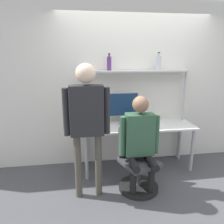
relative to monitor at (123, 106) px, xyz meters
name	(u,v)px	position (x,y,z in m)	size (l,w,h in m)	color
ground_plane	(142,177)	(0.21, -0.48, -1.03)	(12.00, 12.00, 0.00)	#4C4C51
wall_back	(134,85)	(0.21, 0.19, 0.32)	(8.00, 0.06, 2.70)	silver
desk	(138,130)	(0.21, -0.15, -0.37)	(1.82, 0.62, 0.75)	silver
shelf_unit	(136,85)	(0.21, 0.02, 0.35)	(1.73, 0.25, 1.62)	silver
monitor	(123,106)	(0.00, 0.00, 0.00)	(0.50, 0.20, 0.51)	#B7B7BC
laptop	(135,123)	(0.15, -0.19, -0.23)	(0.28, 0.22, 0.22)	silver
cell_phone	(151,126)	(0.40, -0.25, -0.28)	(0.07, 0.15, 0.01)	silver
office_chair	(137,171)	(0.06, -0.73, -0.77)	(0.59, 0.59, 0.89)	black
person_seated	(140,138)	(0.08, -0.78, -0.25)	(0.55, 0.47, 1.34)	black
person_standing	(87,115)	(-0.62, -0.81, 0.10)	(0.58, 0.24, 1.76)	#4C473D
bottle_clear	(158,62)	(0.57, 0.02, 0.70)	(0.08, 0.08, 0.28)	silver
bottle_purple	(109,63)	(-0.23, 0.02, 0.69)	(0.07, 0.07, 0.26)	#593372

